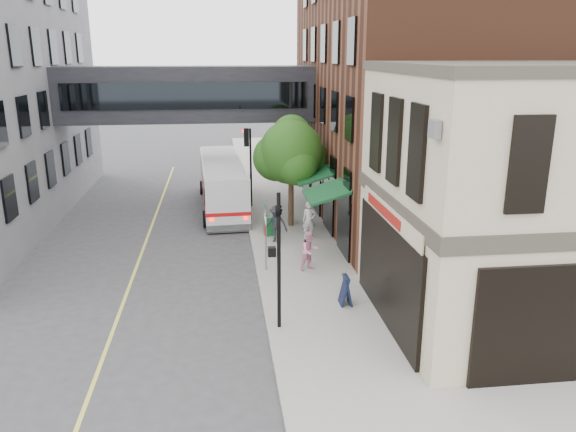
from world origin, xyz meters
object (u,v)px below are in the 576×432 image
object	(u,v)px
newspaper_box	(269,226)
pedestrian_c	(276,224)
pedestrian_b	(310,251)
sandwich_board	(346,290)
bus	(222,182)
pedestrian_a	(309,220)

from	to	relation	value
newspaper_box	pedestrian_c	bearing A→B (deg)	-88.42
pedestrian_b	sandwich_board	bearing A→B (deg)	-101.97
pedestrian_b	newspaper_box	size ratio (longest dim) A/B	1.74
bus	pedestrian_b	size ratio (longest dim) A/B	6.33
pedestrian_b	sandwich_board	distance (m)	3.51
newspaper_box	sandwich_board	xyz separation A→B (m)	(1.97, -8.12, 0.06)
bus	pedestrian_c	world-z (taller)	bus
pedestrian_b	pedestrian_c	xyz separation A→B (m)	(-0.99, 3.66, 0.06)
bus	pedestrian_a	bearing A→B (deg)	-58.53
pedestrian_a	pedestrian_c	size ratio (longest dim) A/B	1.02
pedestrian_a	pedestrian_b	xyz separation A→B (m)	(-0.62, -4.03, -0.08)
pedestrian_a	sandwich_board	xyz separation A→B (m)	(0.12, -7.45, -0.36)
bus	pedestrian_a	distance (m)	7.75
sandwich_board	pedestrian_b	bearing A→B (deg)	102.00
pedestrian_a	sandwich_board	world-z (taller)	pedestrian_a
pedestrian_c	newspaper_box	world-z (taller)	pedestrian_c
bus	pedestrian_c	bearing A→B (deg)	-70.85
pedestrian_a	pedestrian_c	distance (m)	1.66
pedestrian_b	sandwich_board	size ratio (longest dim) A/B	1.53
pedestrian_a	newspaper_box	world-z (taller)	pedestrian_a
pedestrian_c	pedestrian_b	bearing A→B (deg)	-48.02
pedestrian_a	sandwich_board	size ratio (longest dim) A/B	1.67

